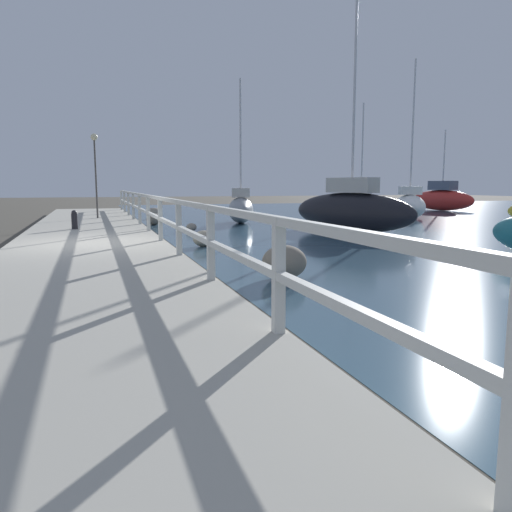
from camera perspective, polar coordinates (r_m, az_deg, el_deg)
ground_plane at (r=12.35m, az=-18.53°, el=0.06°), size 120.00×120.00×0.00m
dock_walkway at (r=12.34m, az=-18.56°, el=0.75°), size 3.56×36.00×0.30m
railing at (r=12.36m, az=-10.91°, el=5.10°), size 0.10×32.50×1.06m
boulder_far_strip at (r=21.08m, az=-11.58°, el=4.14°), size 0.64×0.58×0.48m
boulder_upstream at (r=24.67m, az=-11.61°, el=4.78°), size 0.74×0.67×0.56m
boulder_near_dock at (r=8.76m, az=3.25°, el=-0.70°), size 0.80×0.72×0.60m
boulder_mid_strip at (r=18.09m, az=-7.38°, el=3.29°), size 0.38×0.34×0.28m
boulder_downstream at (r=13.45m, az=-6.01°, el=2.00°), size 0.58×0.52×0.43m
mooring_bollard at (r=16.28m, az=-20.03°, el=3.94°), size 0.18×0.18×0.58m
dock_lamp at (r=21.52m, az=-17.93°, el=10.93°), size 0.28×0.28×3.39m
sailboat_red at (r=34.55m, az=20.49°, el=6.16°), size 2.24×4.84×5.11m
sailboat_black at (r=17.87m, az=10.85°, el=5.29°), size 2.70×5.32×8.28m
sailboat_gray at (r=21.83m, az=-1.75°, el=5.46°), size 2.02×3.63×6.08m
sailboat_blue at (r=29.72m, az=11.88°, el=5.91°), size 2.16×3.33×6.24m
sailboat_white at (r=25.82m, az=17.14°, el=5.61°), size 2.67×3.66×7.57m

